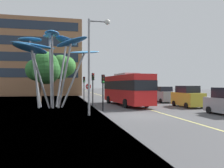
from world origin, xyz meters
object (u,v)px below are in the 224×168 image
traffic_light_kerb_near (103,85)px  traffic_light_kerb_far (93,82)px  car_parked_mid (187,97)px  red_bus (126,88)px  traffic_light_island_mid (84,84)px  no_entry_sign (88,91)px  leaf_sculpture (51,47)px  car_parked_far (163,95)px  street_lamp (94,53)px

traffic_light_kerb_near → traffic_light_kerb_far: 4.64m
car_parked_mid → red_bus: bearing=151.0°
traffic_light_island_mid → no_entry_sign: traffic_light_island_mid is taller
leaf_sculpture → no_entry_sign: bearing=1.4°
traffic_light_kerb_far → car_parked_mid: 10.49m
leaf_sculpture → car_parked_far: size_ratio=2.20×
car_parked_far → no_entry_sign: size_ratio=1.67×
leaf_sculpture → traffic_light_kerb_far: 5.85m
traffic_light_island_mid → street_lamp: size_ratio=0.46×
red_bus → car_parked_mid: bearing=-29.0°
car_parked_mid → traffic_light_kerb_near: bearing=-169.9°
red_bus → traffic_light_kerb_far: red_bus is taller
car_parked_far → no_entry_sign: bearing=-157.2°
traffic_light_kerb_far → no_entry_sign: (-0.59, -0.72, -1.01)m
street_lamp → red_bus: bearing=57.6°
street_lamp → no_entry_sign: 7.29m
no_entry_sign → traffic_light_kerb_near: bearing=-76.6°
traffic_light_kerb_far → street_lamp: (-0.85, -7.25, 2.24)m
leaf_sculpture → traffic_light_island_mid: size_ratio=2.63×
car_parked_far → no_entry_sign: no_entry_sign is taller
car_parked_far → car_parked_mid: bearing=-92.7°
traffic_light_kerb_near → street_lamp: size_ratio=0.43×
street_lamp → traffic_light_island_mid: bearing=88.0°
traffic_light_island_mid → car_parked_mid: traffic_light_island_mid is taller
red_bus → street_lamp: size_ratio=1.36×
traffic_light_kerb_far → no_entry_sign: 1.37m
leaf_sculpture → street_lamp: leaf_sculpture is taller
traffic_light_island_mid → no_entry_sign: bearing=-91.7°
car_parked_mid → traffic_light_island_mid: bearing=136.5°
traffic_light_kerb_near → traffic_light_island_mid: bearing=93.5°
car_parked_mid → no_entry_sign: no_entry_sign is taller
traffic_light_island_mid → traffic_light_kerb_near: bearing=-86.5°
red_bus → street_lamp: street_lamp is taller
traffic_light_kerb_near → car_parked_mid: 9.85m
red_bus → traffic_light_island_mid: 7.83m
street_lamp → traffic_light_kerb_far: bearing=83.3°
traffic_light_kerb_near → no_entry_sign: size_ratio=1.33×
traffic_light_kerb_far → street_lamp: 7.63m
red_bus → traffic_light_kerb_near: (-3.65, -5.01, 0.40)m
street_lamp → traffic_light_kerb_near: bearing=65.6°
red_bus → traffic_light_kerb_near: red_bus is taller
red_bus → car_parked_far: bearing=28.9°
traffic_light_kerb_near → car_parked_far: 13.12m
traffic_light_island_mid → car_parked_mid: 14.30m
traffic_light_kerb_far → car_parked_far: size_ratio=0.88×
red_bus → street_lamp: 9.50m
traffic_light_kerb_near → car_parked_far: traffic_light_kerb_near is taller
traffic_light_kerb_far → car_parked_mid: bearing=-16.3°
traffic_light_island_mid → car_parked_mid: bearing=-43.5°
traffic_light_island_mid → car_parked_far: bearing=-15.9°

